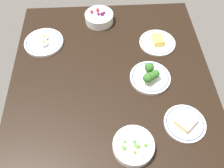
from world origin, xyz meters
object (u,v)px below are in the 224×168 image
object	(u,v)px
bowl_berries	(99,17)
plate_broccoli	(150,76)
plate_eggs	(44,42)
bowl_peas	(133,146)
plate_cheese	(157,42)
plate_sandwich	(185,123)

from	to	relation	value
bowl_berries	plate_broccoli	world-z (taller)	plate_broccoli
bowl_berries	plate_eggs	xyz separation A→B (cm)	(17.29, -32.15, -1.96)
bowl_peas	plate_cheese	bearing A→B (deg)	161.44
plate_broccoli	plate_cheese	distance (cm)	26.26
plate_sandwich	bowl_peas	size ratio (longest dim) A/B	1.07
plate_cheese	plate_sandwich	bearing A→B (deg)	4.68
bowl_berries	plate_sandwich	distance (cm)	80.76
bowl_berries	plate_broccoli	size ratio (longest dim) A/B	0.84
plate_sandwich	plate_cheese	size ratio (longest dim) A/B	0.92
plate_eggs	bowl_peas	bearing A→B (deg)	34.72
plate_sandwich	plate_cheese	bearing A→B (deg)	-175.32
plate_cheese	bowl_berries	bearing A→B (deg)	-122.40
plate_broccoli	bowl_berries	bearing A→B (deg)	-151.56
plate_broccoli	plate_eggs	distance (cm)	63.69
bowl_peas	plate_eggs	xyz separation A→B (cm)	(-64.28, -44.55, -1.22)
plate_sandwich	bowl_peas	world-z (taller)	bowl_peas
plate_broccoli	plate_cheese	bearing A→B (deg)	162.24
plate_cheese	plate_eggs	bearing A→B (deg)	-93.11
bowl_berries	plate_cheese	world-z (taller)	bowl_berries
plate_sandwich	bowl_peas	bearing A→B (deg)	-68.27
plate_broccoli	plate_cheese	xyz separation A→B (cm)	(-24.98, 8.00, -1.27)
plate_eggs	plate_sandwich	bearing A→B (deg)	51.75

